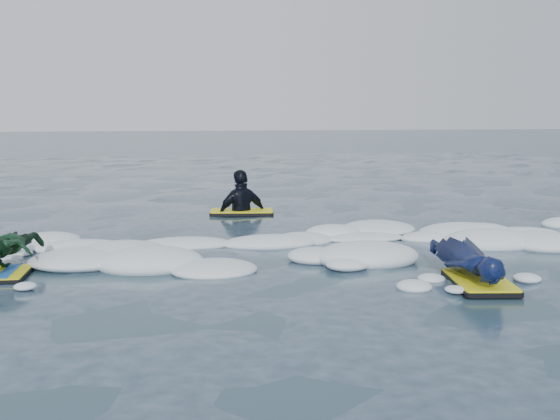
# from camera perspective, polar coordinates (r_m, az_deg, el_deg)

# --- Properties ---
(ground) EXTENTS (120.00, 120.00, 0.00)m
(ground) POSITION_cam_1_polar(r_m,az_deg,el_deg) (7.80, -7.17, -5.18)
(ground) COLOR #1C2F44
(ground) RESTS_ON ground
(foam_band) EXTENTS (12.00, 3.10, 0.30)m
(foam_band) POSITION_cam_1_polar(r_m,az_deg,el_deg) (8.81, -7.60, -3.67)
(foam_band) COLOR white
(foam_band) RESTS_ON ground
(prone_woman_unit) EXTENTS (0.74, 1.60, 0.40)m
(prone_woman_unit) POSITION_cam_1_polar(r_m,az_deg,el_deg) (7.63, 15.22, -4.12)
(prone_woman_unit) COLOR black
(prone_woman_unit) RESTS_ON ground
(prone_child_unit) EXTENTS (0.81, 1.22, 0.43)m
(prone_child_unit) POSITION_cam_1_polar(r_m,az_deg,el_deg) (8.29, -21.05, -3.31)
(prone_child_unit) COLOR black
(prone_child_unit) RESTS_ON ground
(waiting_rider_unit) EXTENTS (1.17, 0.76, 1.63)m
(waiting_rider_unit) POSITION_cam_1_polar(r_m,az_deg,el_deg) (12.17, -3.12, -0.52)
(waiting_rider_unit) COLOR black
(waiting_rider_unit) RESTS_ON ground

